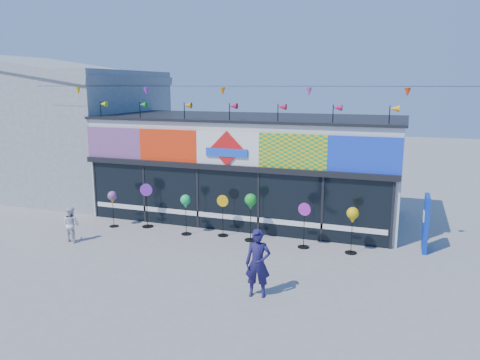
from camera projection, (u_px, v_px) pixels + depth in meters
The scene contains 13 objects.
ground at pixel (188, 263), 14.31m from camera, with size 80.00×80.00×0.00m, color gray.
kite_shop at pixel (249, 166), 19.38m from camera, with size 16.00×5.70×5.31m.
neighbour_building at pixel (67, 128), 23.42m from camera, with size 8.18×7.20×6.87m.
blue_sign at pixel (426, 223), 15.20m from camera, with size 0.18×0.93×1.85m.
spinner_0 at pixel (112, 198), 17.74m from camera, with size 0.35×0.35×1.40m.
spinner_1 at pixel (147, 204), 17.75m from camera, with size 0.47×0.43×1.69m.
spinner_2 at pixel (186, 203), 16.79m from camera, with size 0.38×0.38×1.49m.
spinner_3 at pixel (223, 214), 16.71m from camera, with size 0.42×0.38×1.51m.
spinner_4 at pixel (251, 203), 16.09m from camera, with size 0.43×0.43×1.68m.
spinner_5 at pixel (304, 224), 15.49m from camera, with size 0.43×0.39×1.54m.
spinner_6 at pixel (353, 217), 14.88m from camera, with size 0.39×0.39×1.53m.
adult_man at pixel (258, 263), 11.89m from camera, with size 0.65×0.43×1.78m, color #1C1646.
child at pixel (71, 224), 16.17m from camera, with size 0.60×0.35×1.24m, color silver.
Camera 1 is at (6.06, -12.18, 5.34)m, focal length 35.00 mm.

